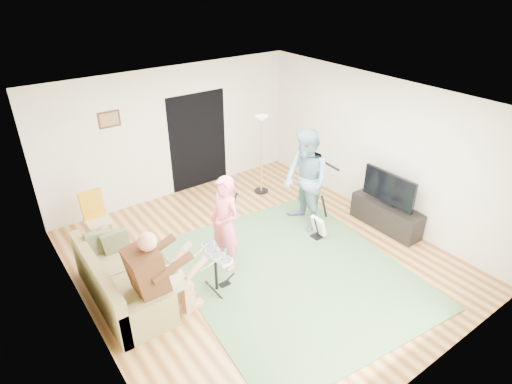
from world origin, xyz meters
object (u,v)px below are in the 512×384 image
(guitarist, at_px, (306,181))
(dining_chair, at_px, (98,225))
(tv_cabinet, at_px, (386,215))
(drum_kit, at_px, (216,273))
(torchiere_lamp, at_px, (262,141))
(television, at_px, (389,188))
(singer, at_px, (225,224))
(guitar_spare, at_px, (319,226))
(sofa, at_px, (118,286))

(guitarist, height_order, dining_chair, guitarist)
(guitarist, relative_size, tv_cabinet, 1.37)
(drum_kit, relative_size, dining_chair, 0.75)
(torchiere_lamp, height_order, dining_chair, torchiere_lamp)
(television, bearing_deg, guitarist, 140.82)
(tv_cabinet, height_order, television, television)
(torchiere_lamp, height_order, tv_cabinet, torchiere_lamp)
(singer, relative_size, guitar_spare, 1.88)
(singer, bearing_deg, dining_chair, -151.28)
(guitarist, distance_m, television, 1.51)
(singer, height_order, dining_chair, singer)
(sofa, relative_size, tv_cabinet, 1.42)
(television, bearing_deg, singer, 165.32)
(singer, height_order, tv_cabinet, singer)
(sofa, bearing_deg, television, -12.16)
(drum_kit, bearing_deg, singer, 42.94)
(singer, xyz_separation_m, guitarist, (1.84, 0.16, 0.15))
(dining_chair, relative_size, tv_cabinet, 0.69)
(torchiere_lamp, bearing_deg, guitarist, -96.36)
(tv_cabinet, bearing_deg, guitar_spare, 158.68)
(guitarist, bearing_deg, drum_kit, -66.79)
(singer, bearing_deg, tv_cabinet, 67.20)
(sofa, xyz_separation_m, singer, (1.74, -0.23, 0.54))
(dining_chair, bearing_deg, drum_kit, -68.57)
(torchiere_lamp, bearing_deg, guitar_spare, -95.99)
(sofa, xyz_separation_m, tv_cabinet, (4.79, -1.02, -0.02))
(torchiere_lamp, distance_m, television, 2.73)
(singer, bearing_deg, television, 66.97)
(guitarist, xyz_separation_m, dining_chair, (-3.29, 1.76, -0.61))
(guitarist, bearing_deg, singer, -75.94)
(drum_kit, height_order, dining_chair, dining_chair)
(guitar_spare, bearing_deg, dining_chair, 145.67)
(singer, height_order, television, singer)
(guitarist, bearing_deg, dining_chair, -109.19)
(guitarist, xyz_separation_m, guitar_spare, (-0.04, -0.46, -0.71))
(torchiere_lamp, bearing_deg, singer, -139.20)
(singer, bearing_deg, torchiere_lamp, 122.45)
(torchiere_lamp, bearing_deg, drum_kit, -138.80)
(torchiere_lamp, relative_size, television, 1.58)
(sofa, distance_m, singer, 1.83)
(singer, xyz_separation_m, television, (3.00, -0.79, 0.04))
(television, bearing_deg, tv_cabinet, -0.00)
(singer, relative_size, guitarist, 0.85)
(guitarist, height_order, tv_cabinet, guitarist)
(guitar_spare, relative_size, torchiere_lamp, 0.50)
(torchiere_lamp, bearing_deg, television, -68.55)
(sofa, height_order, singer, singer)
(singer, relative_size, torchiere_lamp, 0.94)
(tv_cabinet, bearing_deg, drum_kit, 173.95)
(drum_kit, height_order, television, television)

